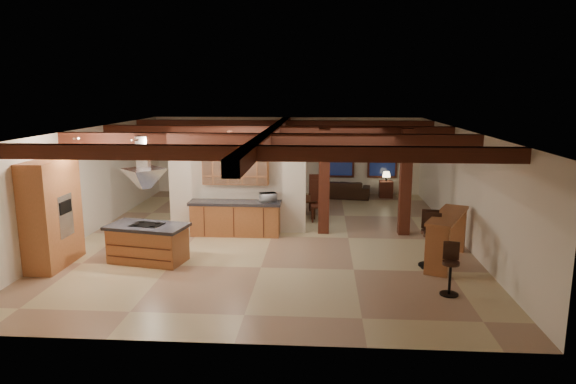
% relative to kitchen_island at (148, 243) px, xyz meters
% --- Properties ---
extents(ground, '(12.00, 12.00, 0.00)m').
position_rel_kitchen_island_xyz_m(ground, '(2.64, 2.23, -0.45)').
color(ground, '#CBB887').
rests_on(ground, ground).
extents(room_walls, '(12.00, 12.00, 12.00)m').
position_rel_kitchen_island_xyz_m(room_walls, '(2.64, 2.23, 1.33)').
color(room_walls, silver).
rests_on(room_walls, ground).
extents(ceiling_beams, '(10.00, 12.00, 0.28)m').
position_rel_kitchen_island_xyz_m(ceiling_beams, '(2.64, 2.23, 2.31)').
color(ceiling_beams, '#3A1B0E').
rests_on(ceiling_beams, room_walls).
extents(timber_posts, '(2.50, 0.30, 2.90)m').
position_rel_kitchen_island_xyz_m(timber_posts, '(5.14, 2.73, 1.32)').
color(timber_posts, '#3A1B0E').
rests_on(timber_posts, ground).
extents(partition_wall, '(3.80, 0.18, 2.20)m').
position_rel_kitchen_island_xyz_m(partition_wall, '(1.64, 2.73, 0.65)').
color(partition_wall, silver).
rests_on(partition_wall, ground).
extents(pantry_cabinet, '(0.67, 1.60, 2.40)m').
position_rel_kitchen_island_xyz_m(pantry_cabinet, '(-2.02, -0.37, 0.75)').
color(pantry_cabinet, '#A85D36').
rests_on(pantry_cabinet, ground).
extents(back_counter, '(2.50, 0.66, 0.94)m').
position_rel_kitchen_island_xyz_m(back_counter, '(1.64, 2.34, 0.03)').
color(back_counter, '#A85D36').
rests_on(back_counter, ground).
extents(upper_display_cabinet, '(1.80, 0.36, 0.95)m').
position_rel_kitchen_island_xyz_m(upper_display_cabinet, '(1.64, 2.54, 1.40)').
color(upper_display_cabinet, '#A85D36').
rests_on(upper_display_cabinet, partition_wall).
extents(range_hood, '(1.10, 1.10, 1.40)m').
position_rel_kitchen_island_xyz_m(range_hood, '(0.00, 0.00, 1.34)').
color(range_hood, silver).
rests_on(range_hood, room_walls).
extents(back_windows, '(2.70, 0.07, 1.70)m').
position_rel_kitchen_island_xyz_m(back_windows, '(5.44, 8.17, 1.05)').
color(back_windows, '#3A1B0E').
rests_on(back_windows, room_walls).
extents(framed_art, '(0.65, 0.05, 0.85)m').
position_rel_kitchen_island_xyz_m(framed_art, '(1.14, 8.17, 1.25)').
color(framed_art, '#3A1B0E').
rests_on(framed_art, room_walls).
extents(recessed_cans, '(3.16, 2.46, 0.03)m').
position_rel_kitchen_island_xyz_m(recessed_cans, '(0.11, 0.30, 2.42)').
color(recessed_cans, silver).
rests_on(recessed_cans, room_walls).
extents(kitchen_island, '(1.94, 1.28, 0.89)m').
position_rel_kitchen_island_xyz_m(kitchen_island, '(0.00, 0.00, 0.00)').
color(kitchen_island, '#A85D36').
rests_on(kitchen_island, ground).
extents(dining_table, '(1.78, 1.20, 0.58)m').
position_rel_kitchen_island_xyz_m(dining_table, '(3.11, 4.67, -0.16)').
color(dining_table, '#3D1D0F').
rests_on(dining_table, ground).
extents(sofa, '(2.25, 1.11, 0.63)m').
position_rel_kitchen_island_xyz_m(sofa, '(4.66, 7.52, -0.13)').
color(sofa, black).
rests_on(sofa, ground).
extents(microwave, '(0.52, 0.44, 0.24)m').
position_rel_kitchen_island_xyz_m(microwave, '(2.54, 2.34, 0.62)').
color(microwave, silver).
rests_on(microwave, back_counter).
extents(bar_counter, '(1.40, 2.21, 1.15)m').
position_rel_kitchen_island_xyz_m(bar_counter, '(6.84, 0.38, 0.33)').
color(bar_counter, '#A85D36').
rests_on(bar_counter, ground).
extents(side_table, '(0.50, 0.50, 0.60)m').
position_rel_kitchen_island_xyz_m(side_table, '(6.35, 7.69, -0.15)').
color(side_table, '#3A1B0E').
rests_on(side_table, ground).
extents(table_lamp, '(0.30, 0.30, 0.35)m').
position_rel_kitchen_island_xyz_m(table_lamp, '(6.35, 7.69, 0.40)').
color(table_lamp, black).
rests_on(table_lamp, side_table).
extents(bar_stool_a, '(0.36, 0.38, 1.03)m').
position_rel_kitchen_island_xyz_m(bar_stool_a, '(6.48, -1.52, 0.07)').
color(bar_stool_a, black).
rests_on(bar_stool_a, ground).
extents(bar_stool_b, '(0.44, 0.46, 1.26)m').
position_rel_kitchen_island_xyz_m(bar_stool_b, '(6.41, 0.15, 0.19)').
color(bar_stool_b, black).
rests_on(bar_stool_b, ground).
extents(bar_stool_c, '(0.44, 0.46, 1.22)m').
position_rel_kitchen_island_xyz_m(bar_stool_c, '(6.43, 0.01, 0.18)').
color(bar_stool_c, black).
rests_on(bar_stool_c, ground).
extents(dining_chairs, '(2.02, 2.02, 1.23)m').
position_rel_kitchen_island_xyz_m(dining_chairs, '(3.11, 4.67, 0.18)').
color(dining_chairs, '#3A1B0E').
rests_on(dining_chairs, ground).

